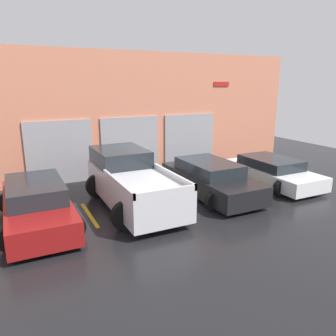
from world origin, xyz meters
TOP-DOWN VIEW (x-y plane):
  - ground_plane at (0.00, 0.00)m, footprint 28.00×28.00m
  - shophouse_building at (-0.01, 3.29)m, footprint 17.11×0.68m
  - pickup_truck at (-1.54, -0.76)m, footprint 2.56×5.07m
  - sedan_white at (4.63, -0.98)m, footprint 2.26×4.40m
  - sedan_side at (-4.63, -0.98)m, footprint 2.22×4.72m
  - van_right at (1.54, -0.98)m, footprint 2.26×4.70m
  - parking_stripe_left at (-3.08, -1.01)m, footprint 0.12×2.20m
  - parking_stripe_centre at (0.00, -1.01)m, footprint 0.12×2.20m
  - parking_stripe_right at (3.08, -1.01)m, footprint 0.12×2.20m
  - parking_stripe_far_right at (6.17, -1.01)m, footprint 0.12×2.20m

SIDE VIEW (x-z plane):
  - ground_plane at x=0.00m, z-range 0.00..0.00m
  - parking_stripe_left at x=-3.08m, z-range 0.00..0.01m
  - parking_stripe_centre at x=0.00m, z-range 0.00..0.01m
  - parking_stripe_right at x=3.08m, z-range 0.00..0.01m
  - parking_stripe_far_right at x=6.17m, z-range 0.00..0.01m
  - sedan_white at x=4.63m, z-range -0.02..1.08m
  - van_right at x=1.54m, z-range -0.03..1.25m
  - sedan_side at x=-4.63m, z-range -0.03..1.28m
  - pickup_truck at x=-1.54m, z-range -0.04..1.77m
  - shophouse_building at x=-0.01m, z-range -0.04..5.47m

